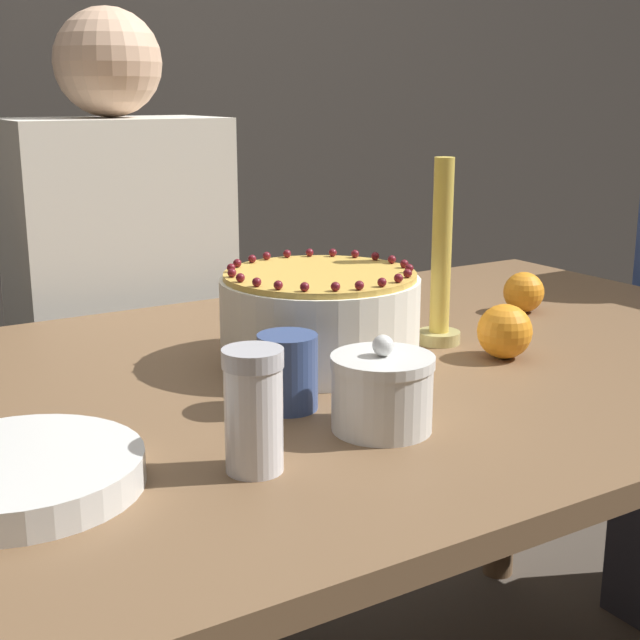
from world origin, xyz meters
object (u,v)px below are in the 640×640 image
sugar_shaker (254,410)px  candle (441,270)px  cake (320,317)px  sugar_bowl (382,392)px  person_man_blue_shirt (126,378)px

sugar_shaker → candle: candle is taller
cake → sugar_shaker: bearing=-131.9°
sugar_bowl → sugar_shaker: sugar_shaker is taller
person_man_blue_shirt → cake: bearing=95.9°
sugar_shaker → candle: (0.45, 0.27, 0.05)m
cake → sugar_shaker: size_ratio=2.20×
cake → sugar_bowl: cake is taller
person_man_blue_shirt → sugar_bowl: bearing=89.1°
sugar_bowl → candle: bearing=40.8°
sugar_shaker → sugar_bowl: bearing=7.8°
sugar_shaker → candle: size_ratio=0.46×
cake → sugar_bowl: bearing=-107.0°
cake → sugar_shaker: cake is taller
candle → sugar_bowl: bearing=-139.2°
person_man_blue_shirt → candle: bearing=112.4°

